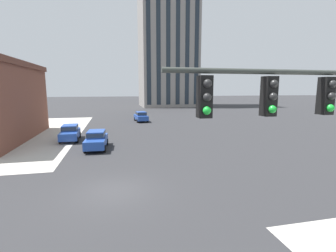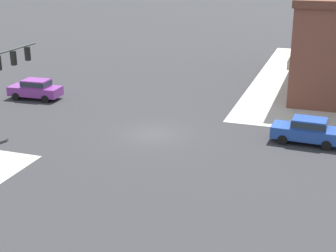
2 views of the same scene
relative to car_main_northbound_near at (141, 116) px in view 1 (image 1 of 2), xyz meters
name	(u,v)px [view 1 (image 1 of 2)]	position (x,y,z in m)	size (l,w,h in m)	color
ground_plane	(114,191)	(-4.58, -28.03, -0.92)	(320.00, 320.00, 0.00)	#2D2D30
car_main_northbound_near	(141,116)	(0.00, 0.00, 0.00)	(2.15, 4.52, 1.68)	#23479E
car_main_northbound_far	(96,139)	(-6.13, -17.93, 0.00)	(2.06, 4.49, 1.68)	#23479E
car_main_southbound_near	(70,132)	(-9.14, -13.54, 0.00)	(2.02, 4.46, 1.68)	#23479E
residential_tower_skyline_right	(167,23)	(12.25, 34.84, 24.23)	(16.91, 15.18, 50.25)	gray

